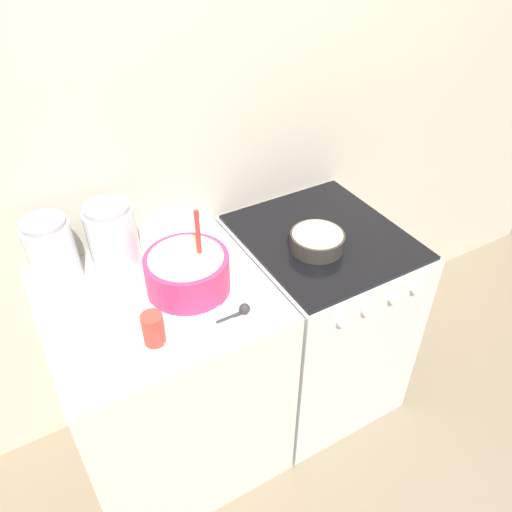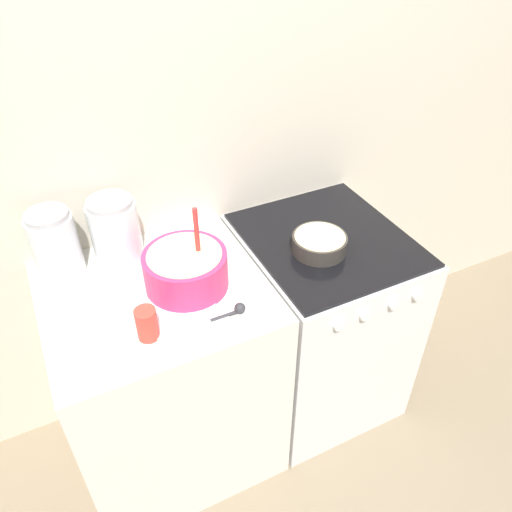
{
  "view_description": "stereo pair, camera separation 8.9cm",
  "coord_description": "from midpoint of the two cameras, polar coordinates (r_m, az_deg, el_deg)",
  "views": [
    {
      "loc": [
        -0.68,
        -0.89,
        2.02
      ],
      "look_at": [
        -0.0,
        0.3,
        0.94
      ],
      "focal_mm": 35.0,
      "sensor_mm": 36.0,
      "label": 1
    },
    {
      "loc": [
        -0.61,
        -0.93,
        2.02
      ],
      "look_at": [
        -0.0,
        0.3,
        0.94
      ],
      "focal_mm": 35.0,
      "sensor_mm": 36.0,
      "label": 2
    }
  ],
  "objects": [
    {
      "name": "mixing_bowl",
      "position": [
        1.66,
        -6.51,
        -1.4
      ],
      "size": [
        0.28,
        0.28,
        0.3
      ],
      "color": "#E0336B",
      "rests_on": "countertop_cabinet"
    },
    {
      "name": "measuring_spoon",
      "position": [
        1.59,
        -0.63,
        -6.21
      ],
      "size": [
        0.12,
        0.04,
        0.04
      ],
      "color": "#333338",
      "rests_on": "countertop_cabinet"
    },
    {
      "name": "tin_can",
      "position": [
        1.52,
        -10.71,
        -7.66
      ],
      "size": [
        0.07,
        0.07,
        0.11
      ],
      "color": "#CC3F33",
      "rests_on": "countertop_cabinet"
    },
    {
      "name": "countertop_cabinet",
      "position": [
        2.02,
        -8.75,
        -13.38
      ],
      "size": [
        0.74,
        0.67,
        0.89
      ],
      "color": "silver",
      "rests_on": "ground_plane"
    },
    {
      "name": "ground_plane",
      "position": [
        2.3,
        4.89,
        -23.13
      ],
      "size": [
        12.0,
        12.0,
        0.0
      ],
      "primitive_type": "plane",
      "color": "gray"
    },
    {
      "name": "stove",
      "position": [
        2.22,
        8.29,
        -7.27
      ],
      "size": [
        0.61,
        0.69,
        0.89
      ],
      "color": "silver",
      "rests_on": "ground_plane"
    },
    {
      "name": "recipe_page",
      "position": [
        1.59,
        -6.55,
        -7.11
      ],
      "size": [
        0.28,
        0.33,
        0.01
      ],
      "color": "white",
      "rests_on": "countertop_cabinet"
    },
    {
      "name": "baking_pan",
      "position": [
        1.85,
        8.63,
        1.46
      ],
      "size": [
        0.2,
        0.2,
        0.06
      ],
      "color": "#38332D",
      "rests_on": "stove"
    },
    {
      "name": "storage_jar_middle",
      "position": [
        1.81,
        -14.37,
        2.44
      ],
      "size": [
        0.17,
        0.17,
        0.24
      ],
      "color": "silver",
      "rests_on": "countertop_cabinet"
    },
    {
      "name": "wall_back",
      "position": [
        1.91,
        -3.91,
        12.89
      ],
      "size": [
        4.48,
        0.05,
        2.4
      ],
      "color": "beige",
      "rests_on": "ground_plane"
    },
    {
      "name": "storage_jar_left",
      "position": [
        1.79,
        -20.53,
        0.79
      ],
      "size": [
        0.16,
        0.16,
        0.25
      ],
      "color": "silver",
      "rests_on": "countertop_cabinet"
    }
  ]
}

